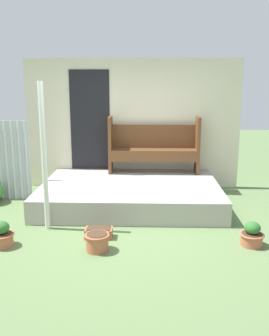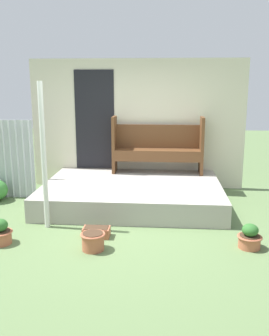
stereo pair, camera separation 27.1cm
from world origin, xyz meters
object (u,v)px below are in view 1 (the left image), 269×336
object	(u,v)px
flower_pot_left	(2,235)
flower_pot_right	(252,235)
support_post	(44,158)
flower_pot_middle	(97,241)
planter_box_rect	(99,233)
bench	(154,145)

from	to	relation	value
flower_pot_left	flower_pot_right	distance (m)	3.34
support_post	flower_pot_right	bearing A→B (deg)	-9.96
flower_pot_middle	planter_box_rect	xyz separation A→B (m)	(-0.03, 0.42, -0.06)
bench	flower_pot_left	world-z (taller)	bench
bench	planter_box_rect	world-z (taller)	bench
support_post	flower_pot_right	xyz separation A→B (m)	(2.89, -0.51, -0.93)
flower_pot_middle	planter_box_rect	distance (m)	0.43
flower_pot_middle	flower_pot_right	distance (m)	2.06
flower_pot_middle	bench	bearing A→B (deg)	74.74
bench	flower_pot_right	bearing A→B (deg)	-63.82
planter_box_rect	support_post	bearing A→B (deg)	159.07
flower_pot_left	planter_box_rect	distance (m)	1.30
support_post	bench	size ratio (longest dim) A/B	1.22
support_post	flower_pot_middle	xyz separation A→B (m)	(0.84, -0.73, -0.95)
bench	flower_pot_middle	distance (m)	3.05
flower_pot_right	planter_box_rect	world-z (taller)	flower_pot_right
flower_pot_left	flower_pot_middle	world-z (taller)	flower_pot_left
flower_pot_left	support_post	bearing A→B (deg)	55.21
flower_pot_left	flower_pot_right	bearing A→B (deg)	2.31
flower_pot_left	flower_pot_right	xyz separation A→B (m)	(3.33, 0.13, -0.01)
planter_box_rect	bench	bearing A→B (deg)	71.50
flower_pot_left	flower_pot_right	size ratio (longest dim) A/B	1.06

